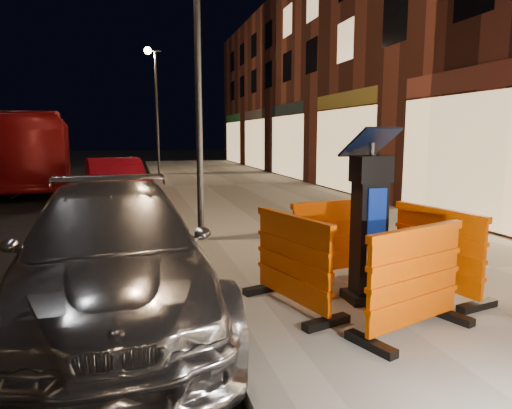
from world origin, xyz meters
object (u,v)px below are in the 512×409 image
object	(u,v)px
barrier_bldgside	(437,251)
car_red	(117,206)
barrier_back	(334,239)
bus_doubledecker	(37,186)
parking_kiosk	(369,221)
barrier_front	(415,281)
car_silver	(115,314)
barrier_kerbside	(293,262)

from	to	relation	value
barrier_bldgside	car_red	size ratio (longest dim) A/B	0.32
barrier_back	barrier_bldgside	world-z (taller)	same
barrier_back	bus_doubledecker	world-z (taller)	bus_doubledecker
barrier_bldgside	car_red	world-z (taller)	barrier_bldgside
parking_kiosk	barrier_front	xyz separation A→B (m)	(0.00, -0.95, -0.43)
parking_kiosk	car_red	size ratio (longest dim) A/B	0.45
bus_doubledecker	barrier_bldgside	bearing A→B (deg)	-70.88
parking_kiosk	barrier_back	xyz separation A→B (m)	(0.00, 0.95, -0.43)
barrier_bldgside	barrier_back	bearing A→B (deg)	32.76
barrier_front	barrier_back	distance (m)	1.90
car_silver	parking_kiosk	bearing A→B (deg)	-16.15
barrier_kerbside	barrier_bldgside	distance (m)	1.90
barrier_front	barrier_back	xyz separation A→B (m)	(0.00, 1.90, 0.00)
barrier_kerbside	car_red	world-z (taller)	barrier_kerbside
barrier_back	barrier_kerbside	distance (m)	1.34
barrier_kerbside	barrier_bldgside	bearing A→B (deg)	-106.24
barrier_front	barrier_bldgside	xyz separation A→B (m)	(0.95, 0.95, 0.00)
barrier_back	barrier_bldgside	size ratio (longest dim) A/B	1.00
barrier_kerbside	bus_doubledecker	bearing A→B (deg)	3.45
car_silver	car_red	size ratio (longest dim) A/B	1.20
barrier_front	barrier_back	size ratio (longest dim) A/B	1.00
barrier_back	car_silver	size ratio (longest dim) A/B	0.27
car_silver	car_red	distance (m)	8.80
barrier_bldgside	bus_doubledecker	world-z (taller)	bus_doubledecker
parking_kiosk	barrier_kerbside	world-z (taller)	parking_kiosk
car_silver	barrier_kerbside	bearing A→B (deg)	-22.04
parking_kiosk	car_silver	bearing A→B (deg)	152.60
barrier_kerbside	bus_doubledecker	size ratio (longest dim) A/B	0.13
parking_kiosk	barrier_front	world-z (taller)	parking_kiosk
barrier_kerbside	car_silver	distance (m)	2.22
barrier_front	barrier_kerbside	distance (m)	1.34
barrier_bldgside	car_silver	distance (m)	4.01
parking_kiosk	car_silver	distance (m)	3.22
barrier_front	bus_doubledecker	size ratio (longest dim) A/B	0.13
parking_kiosk	bus_doubledecker	distance (m)	17.18
car_red	barrier_kerbside	bearing A→B (deg)	-84.95
barrier_kerbside	barrier_bldgside	world-z (taller)	same
barrier_kerbside	car_red	bearing A→B (deg)	-2.78
parking_kiosk	bus_doubledecker	world-z (taller)	parking_kiosk
barrier_front	car_silver	xyz separation A→B (m)	(-2.94, 1.64, -0.69)
car_red	barrier_front	bearing A→B (deg)	-81.26
barrier_kerbside	parking_kiosk	bearing A→B (deg)	-106.24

